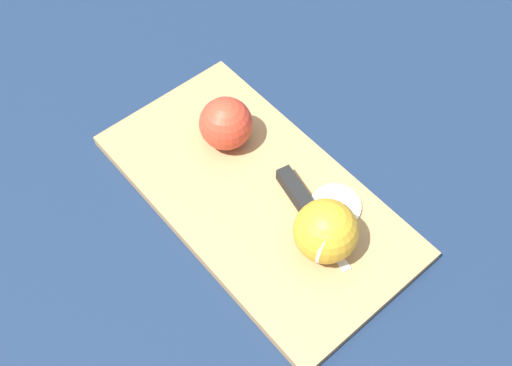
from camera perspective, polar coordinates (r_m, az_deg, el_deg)
The scene contains 6 objects.
ground_plane at distance 0.81m, azimuth 0.00°, elevation -1.40°, with size 4.00×4.00×0.00m, color #14233D.
cutting_board at distance 0.80m, azimuth 0.00°, elevation -1.10°, with size 0.46×0.27×0.02m.
apple_half_left at distance 0.82m, azimuth -2.90°, elevation 5.66°, with size 0.07×0.07×0.07m.
apple_half_right at distance 0.72m, azimuth 6.59°, elevation -4.68°, with size 0.08×0.08×0.08m.
knife at distance 0.78m, azimuth 4.10°, elevation -1.24°, with size 0.16×0.06×0.02m.
apple_slice at distance 0.79m, azimuth 7.57°, elevation -2.19°, with size 0.07×0.07×0.01m.
Camera 1 is at (0.30, -0.31, 0.68)m, focal length 42.00 mm.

